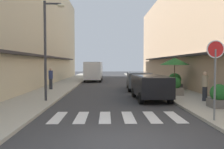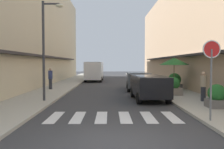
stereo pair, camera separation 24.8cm
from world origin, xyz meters
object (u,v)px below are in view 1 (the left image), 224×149
Objects in this scene: planter_corner at (219,96)px; delivery_van at (94,70)px; parked_car_mid at (138,79)px; parked_car_near at (151,85)px; cafe_umbrella at (175,61)px; pedestrian_walking_far at (51,78)px; street_lamp at (48,40)px; round_street_sign at (215,59)px; planter_far at (175,81)px; pedestrian_walking_near at (205,86)px; planter_midblock at (174,87)px.

delivery_van is at bearing 110.33° from planter_corner.
delivery_van is at bearing 112.86° from parked_car_mid.
parked_car_near is at bearing -74.92° from delivery_van.
planter_corner is at bearing -88.98° from cafe_umbrella.
cafe_umbrella is 9.81m from pedestrian_walking_far.
street_lamp is (-5.80, -0.72, 2.54)m from parked_car_near.
cafe_umbrella is at bearing -59.46° from delivery_van.
delivery_van reaches higher than planter_corner.
street_lamp reaches higher than parked_car_mid.
pedestrian_walking_far is at bearing 127.58° from round_street_sign.
parked_car_mid is 3.97× the size of planter_corner.
delivery_van is at bearing 126.23° from planter_far.
pedestrian_walking_near is (7.02, -16.65, -0.44)m from delivery_van.
delivery_van is 3.37× the size of pedestrian_walking_near.
parked_car_near is 3.20× the size of planter_far.
planter_midblock is 0.93× the size of planter_far.
cafe_umbrella is 1.55× the size of pedestrian_walking_near.
cafe_umbrella reaches higher than planter_far.
round_street_sign is (1.32, -5.60, 1.42)m from parked_car_near.
street_lamp is 2.19× the size of cafe_umbrella.
round_street_sign is at bearing -76.76° from parked_car_near.
round_street_sign is at bearing -101.40° from pedestrian_walking_near.
cafe_umbrella is 5.36m from pedestrian_walking_near.
planter_far reaches higher than planter_corner.
delivery_van is at bearing 104.60° from round_street_sign.
pedestrian_walking_near is (0.12, 1.97, 0.33)m from planter_corner.
parked_car_near is at bearing 166.63° from pedestrian_walking_near.
pedestrian_walking_far reaches higher than planter_far.
round_street_sign reaches higher than pedestrian_walking_near.
parked_car_near and parked_car_mid have the same top height.
street_lamp reaches higher than round_street_sign.
parked_car_near is at bearing -117.82° from planter_far.
planter_far is at bearing 87.77° from planter_corner.
cafe_umbrella is (8.36, 4.87, -1.13)m from street_lamp.
parked_car_near is 1.40× the size of round_street_sign.
planter_midblock is 0.73× the size of pedestrian_walking_near.
pedestrian_walking_far is at bearing 157.78° from planter_midblock.
planter_midblock is at bearing 115.88° from pedestrian_walking_near.
planter_midblock is at bearing -105.74° from planter_far.
pedestrian_walking_near is at bearing -2.03° from street_lamp.
pedestrian_walking_far is (-7.09, 5.33, 0.10)m from parked_car_near.
planter_far is at bearing 36.22° from street_lamp.
cafe_umbrella reaches higher than pedestrian_walking_far.
planter_corner is (1.37, 2.60, -1.70)m from round_street_sign.
street_lamp is 11.28m from planter_far.
cafe_umbrella is at bearing -106.27° from planter_far.
planter_far is (1.15, 4.08, 0.06)m from planter_midblock.
planter_far reaches higher than planter_midblock.
planter_midblock is (1.88, -3.97, -0.27)m from parked_car_mid.
parked_car_near is 0.93× the size of parked_car_mid.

